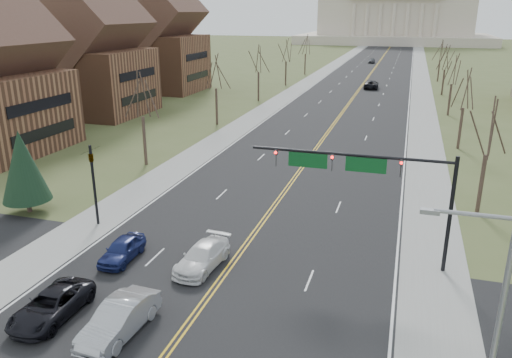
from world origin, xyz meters
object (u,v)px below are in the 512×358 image
Objects in this scene: signal_left at (93,176)px; car_sb_inner_lead at (120,319)px; street_light at (489,325)px; car_sb_inner_second at (202,257)px; car_sb_outer_lead at (52,305)px; car_sb_outer_second at (122,249)px; car_far_nb at (371,84)px; car_far_sb at (372,60)px; signal_mast at (364,173)px.

car_sb_inner_lead is at bearing -52.03° from signal_left.
street_light is 17.84m from car_sb_inner_second.
street_light is 1.81× the size of car_sb_outer_lead.
car_sb_outer_second is at bearing 154.96° from street_light.
signal_left is 76.48m from car_far_nb.
car_sb_inner_second is 132.24m from car_far_sb.
signal_mast is 128.84m from car_far_sb.
car_sb_inner_lead reaches higher than car_sb_inner_second.
signal_mast reaches higher than car_sb_outer_second.
car_sb_inner_lead is 1.00× the size of car_sb_outer_lead.
signal_mast is at bearing 28.17° from car_sb_inner_second.
car_sb_inner_second is (5.30, 7.11, 0.02)m from car_sb_outer_lead.
car_far_sb is at bearing 93.06° from car_sb_inner_lead.
car_sb_inner_lead is 0.85× the size of car_far_nb.
signal_left is at bearing 163.93° from car_sb_inner_second.
signal_left is (-18.95, 0.00, -2.05)m from signal_mast.
street_light is 1.54× the size of car_far_nb.
car_far_sb is at bearing 85.09° from car_sb_outer_second.
signal_left is 1.02× the size of car_far_nb.
signal_left is 128.78m from car_far_sb.
signal_mast reaches higher than car_sb_inner_second.
car_sb_inner_second is 79.13m from car_far_nb.
car_sb_inner_lead is at bearing -94.52° from car_sb_inner_second.
car_sb_outer_lead is at bearing -179.29° from car_sb_inner_lead.
street_light is at bearing -5.23° from car_sb_inner_lead.
car_sb_outer_lead is at bearing 82.20° from car_far_nb.
signal_mast is 2.42× the size of car_sb_outer_lead.
car_sb_outer_lead is at bearing -67.06° from signal_left.
signal_left reaches higher than car_sb_inner_second.
car_far_sb reaches higher than car_sb_outer_second.
signal_mast is 2.02× the size of signal_left.
car_far_nb is 53.35m from car_far_sb.
car_sb_inner_lead is at bearing -132.61° from signal_mast.
car_sb_outer_second is 0.91× the size of car_far_sb.
car_sb_outer_lead is at bearing -142.58° from signal_mast.
car_sb_outer_lead is 86.62m from car_far_nb.
car_sb_inner_lead is 86.49m from car_far_nb.
signal_left reaches higher than car_sb_outer_lead.
car_far_nb is 1.32× the size of car_far_sb.
car_sb_inner_lead reaches higher than car_far_sb.
street_light is 1.81× the size of car_sb_inner_lead.
car_sb_inner_lead is at bearing -89.82° from car_far_sb.
car_far_sb is (4.79, 132.78, 0.07)m from car_sb_outer_second.
car_sb_inner_second is 1.20× the size of car_sb_outer_second.
signal_left is 1.20× the size of car_sb_inner_lead.
car_sb_outer_second is 80.09m from car_far_nb.
signal_mast reaches higher than car_sb_outer_lead.
street_light is at bearing 94.98° from car_far_nb.
car_far_nb is at bearing 80.75° from car_sb_outer_second.
car_sb_outer_lead is 139.43m from car_far_sb.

